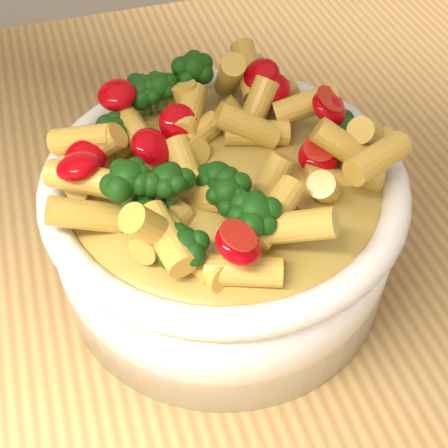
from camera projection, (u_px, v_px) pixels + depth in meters
name	position (u px, v px, depth m)	size (l,w,h in m)	color
table	(222.00, 284.00, 0.65)	(1.20, 0.80, 0.90)	tan
serving_bowl	(224.00, 223.00, 0.49)	(0.27, 0.27, 0.12)	white
pasta_salad	(224.00, 153.00, 0.43)	(0.21, 0.21, 0.05)	#ECB74A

